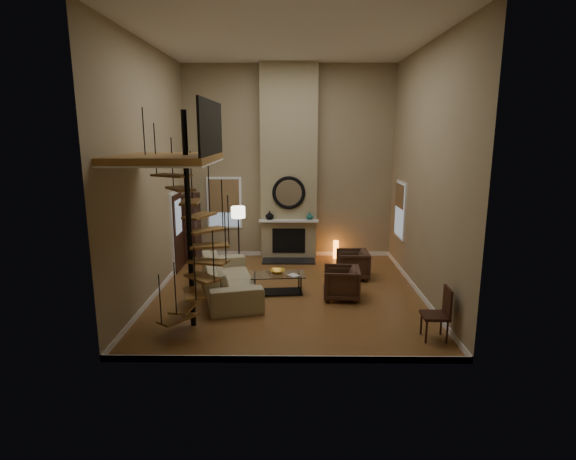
{
  "coord_description": "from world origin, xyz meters",
  "views": [
    {
      "loc": [
        0.09,
        -9.92,
        3.64
      ],
      "look_at": [
        0.0,
        0.4,
        1.4
      ],
      "focal_mm": 28.27,
      "sensor_mm": 36.0,
      "label": 1
    }
  ],
  "objects_px": {
    "coffee_table": "(277,281)",
    "floor_lamp": "(238,217)",
    "armchair_near": "(355,265)",
    "side_chair": "(440,311)",
    "accent_lamp": "(336,250)",
    "sofa": "(229,277)",
    "hutch": "(191,228)",
    "armchair_far": "(345,283)"
  },
  "relations": [
    {
      "from": "sofa",
      "to": "accent_lamp",
      "type": "xyz_separation_m",
      "value": [
        2.73,
        3.04,
        -0.15
      ]
    },
    {
      "from": "sofa",
      "to": "coffee_table",
      "type": "xyz_separation_m",
      "value": [
        1.11,
        0.09,
        -0.11
      ]
    },
    {
      "from": "accent_lamp",
      "to": "side_chair",
      "type": "distance_m",
      "value": 5.48
    },
    {
      "from": "armchair_near",
      "to": "accent_lamp",
      "type": "height_order",
      "value": "armchair_near"
    },
    {
      "from": "hutch",
      "to": "side_chair",
      "type": "bearing_deg",
      "value": -42.83
    },
    {
      "from": "sofa",
      "to": "side_chair",
      "type": "bearing_deg",
      "value": -133.68
    },
    {
      "from": "accent_lamp",
      "to": "armchair_far",
      "type": "bearing_deg",
      "value": -92.0
    },
    {
      "from": "armchair_far",
      "to": "hutch",
      "type": "bearing_deg",
      "value": -123.24
    },
    {
      "from": "armchair_near",
      "to": "coffee_table",
      "type": "xyz_separation_m",
      "value": [
        -1.94,
        -1.1,
        -0.07
      ]
    },
    {
      "from": "hutch",
      "to": "armchair_far",
      "type": "xyz_separation_m",
      "value": [
        4.07,
        -3.11,
        -0.6
      ]
    },
    {
      "from": "armchair_far",
      "to": "floor_lamp",
      "type": "distance_m",
      "value": 3.61
    },
    {
      "from": "armchair_far",
      "to": "coffee_table",
      "type": "height_order",
      "value": "armchair_far"
    },
    {
      "from": "armchair_far",
      "to": "floor_lamp",
      "type": "relative_size",
      "value": 0.47
    },
    {
      "from": "side_chair",
      "to": "armchair_far",
      "type": "bearing_deg",
      "value": 125.86
    },
    {
      "from": "sofa",
      "to": "floor_lamp",
      "type": "height_order",
      "value": "floor_lamp"
    },
    {
      "from": "coffee_table",
      "to": "side_chair",
      "type": "bearing_deg",
      "value": -38.47
    },
    {
      "from": "floor_lamp",
      "to": "sofa",
      "type": "bearing_deg",
      "value": -90.07
    },
    {
      "from": "coffee_table",
      "to": "accent_lamp",
      "type": "bearing_deg",
      "value": 61.21
    },
    {
      "from": "floor_lamp",
      "to": "side_chair",
      "type": "relative_size",
      "value": 1.75
    },
    {
      "from": "armchair_near",
      "to": "accent_lamp",
      "type": "xyz_separation_m",
      "value": [
        -0.32,
        1.85,
        -0.1
      ]
    },
    {
      "from": "coffee_table",
      "to": "floor_lamp",
      "type": "height_order",
      "value": "floor_lamp"
    },
    {
      "from": "armchair_near",
      "to": "floor_lamp",
      "type": "relative_size",
      "value": 0.47
    },
    {
      "from": "floor_lamp",
      "to": "accent_lamp",
      "type": "xyz_separation_m",
      "value": [
        2.72,
        1.02,
        -1.16
      ]
    },
    {
      "from": "armchair_far",
      "to": "accent_lamp",
      "type": "bearing_deg",
      "value": -177.88
    },
    {
      "from": "accent_lamp",
      "to": "side_chair",
      "type": "bearing_deg",
      "value": -75.78
    },
    {
      "from": "armchair_far",
      "to": "floor_lamp",
      "type": "xyz_separation_m",
      "value": [
        -2.61,
        2.26,
        1.06
      ]
    },
    {
      "from": "armchair_far",
      "to": "side_chair",
      "type": "bearing_deg",
      "value": 39.98
    },
    {
      "from": "armchair_near",
      "to": "floor_lamp",
      "type": "height_order",
      "value": "floor_lamp"
    },
    {
      "from": "hutch",
      "to": "coffee_table",
      "type": "distance_m",
      "value": 3.84
    },
    {
      "from": "sofa",
      "to": "floor_lamp",
      "type": "xyz_separation_m",
      "value": [
        0.0,
        2.01,
        1.02
      ]
    },
    {
      "from": "coffee_table",
      "to": "hutch",
      "type": "bearing_deg",
      "value": 132.8
    },
    {
      "from": "floor_lamp",
      "to": "side_chair",
      "type": "height_order",
      "value": "floor_lamp"
    },
    {
      "from": "sofa",
      "to": "armchair_far",
      "type": "bearing_deg",
      "value": -110.03
    },
    {
      "from": "armchair_far",
      "to": "accent_lamp",
      "type": "distance_m",
      "value": 3.29
    },
    {
      "from": "floor_lamp",
      "to": "accent_lamp",
      "type": "distance_m",
      "value": 3.13
    },
    {
      "from": "sofa",
      "to": "armchair_far",
      "type": "height_order",
      "value": "sofa"
    },
    {
      "from": "sofa",
      "to": "accent_lamp",
      "type": "height_order",
      "value": "sofa"
    },
    {
      "from": "armchair_near",
      "to": "accent_lamp",
      "type": "distance_m",
      "value": 1.88
    },
    {
      "from": "hutch",
      "to": "floor_lamp",
      "type": "bearing_deg",
      "value": -30.01
    },
    {
      "from": "armchair_far",
      "to": "side_chair",
      "type": "xyz_separation_m",
      "value": [
        1.46,
        -2.02,
        0.17
      ]
    },
    {
      "from": "hutch",
      "to": "coffee_table",
      "type": "relative_size",
      "value": 1.48
    },
    {
      "from": "hutch",
      "to": "armchair_far",
      "type": "bearing_deg",
      "value": -37.36
    }
  ]
}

